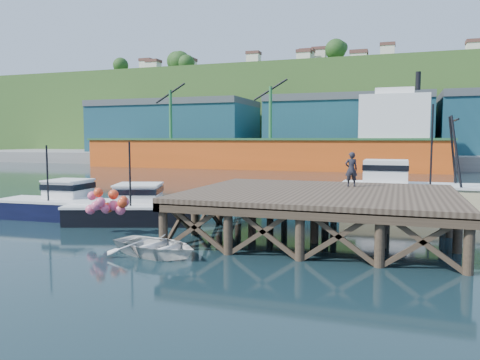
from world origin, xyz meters
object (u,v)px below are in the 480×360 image
at_px(boat_navy, 60,203).
at_px(dockworker, 351,169).
at_px(dinghy, 156,246).
at_px(boat_black, 135,208).
at_px(trawler, 419,189).

height_order(boat_navy, dockworker, boat_navy).
relative_size(boat_navy, dinghy, 1.79).
bearing_deg(boat_black, boat_navy, 161.90).
relative_size(boat_navy, dockworker, 3.91).
bearing_deg(dinghy, boat_navy, 73.73).
relative_size(boat_black, dinghy, 1.99).
bearing_deg(trawler, boat_black, -147.83).
xyz_separation_m(boat_black, dockworker, (11.24, 2.20, 2.19)).
height_order(boat_black, dockworker, boat_black).
distance_m(dinghy, dockworker, 10.90).
bearing_deg(dockworker, dinghy, 33.15).
bearing_deg(dockworker, boat_navy, -10.54).
relative_size(trawler, dockworker, 5.69).
xyz_separation_m(boat_black, dinghy, (4.67, -6.10, -0.41)).
relative_size(boat_black, trawler, 0.76).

